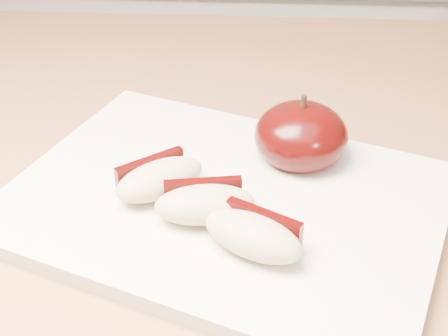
{
  "coord_description": "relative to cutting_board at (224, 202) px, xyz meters",
  "views": [
    {
      "loc": [
        0.01,
        0.03,
        1.2
      ],
      "look_at": [
        -0.01,
        0.41,
        0.94
      ],
      "focal_mm": 50.0,
      "sensor_mm": 36.0,
      "label": 1
    }
  ],
  "objects": [
    {
      "name": "apple_half",
      "position": [
        0.06,
        0.06,
        0.03
      ],
      "size": [
        0.09,
        0.09,
        0.06
      ],
      "rotation": [
        0.0,
        0.0,
        0.21
      ],
      "color": "black",
      "rests_on": "cutting_board"
    },
    {
      "name": "apple_wedge_a",
      "position": [
        -0.05,
        0.0,
        0.02
      ],
      "size": [
        0.08,
        0.07,
        0.03
      ],
      "rotation": [
        0.0,
        0.0,
        0.66
      ],
      "color": "tan",
      "rests_on": "cutting_board"
    },
    {
      "name": "apple_wedge_c",
      "position": [
        0.02,
        -0.06,
        0.02
      ],
      "size": [
        0.08,
        0.07,
        0.03
      ],
      "rotation": [
        0.0,
        0.0,
        -0.5
      ],
      "color": "tan",
      "rests_on": "cutting_board"
    },
    {
      "name": "apple_wedge_b",
      "position": [
        -0.01,
        -0.03,
        0.02
      ],
      "size": [
        0.08,
        0.05,
        0.03
      ],
      "rotation": [
        0.0,
        0.0,
        0.17
      ],
      "color": "tan",
      "rests_on": "cutting_board"
    },
    {
      "name": "cutting_board",
      "position": [
        0.0,
        0.0,
        0.0
      ],
      "size": [
        0.38,
        0.33,
        0.01
      ],
      "primitive_type": "cube",
      "rotation": [
        0.0,
        0.0,
        -0.36
      ],
      "color": "silver",
      "rests_on": "island_counter"
    },
    {
      "name": "back_cabinet",
      "position": [
        0.01,
        0.79,
        -0.44
      ],
      "size": [
        2.4,
        0.62,
        0.94
      ],
      "color": "silver",
      "rests_on": "ground"
    }
  ]
}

